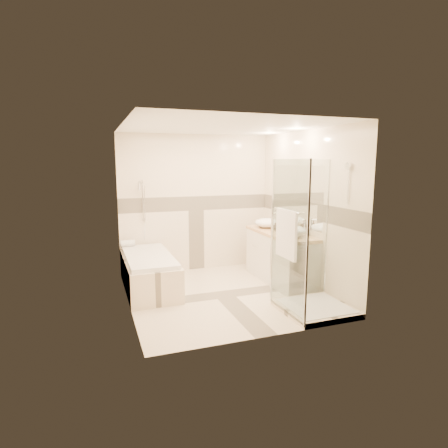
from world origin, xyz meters
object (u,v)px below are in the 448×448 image
object	(u,v)px
bathtub	(149,270)
amenity_bottle_b	(275,226)
vanity	(280,257)
amenity_bottle_a	(283,228)
vessel_sink_far	(292,231)
shower_enclosure	(306,275)
vessel_sink_near	(267,223)

from	to	relation	value
bathtub	amenity_bottle_b	world-z (taller)	amenity_bottle_b
vanity	amenity_bottle_b	bearing A→B (deg)	97.49
vanity	amenity_bottle_a	world-z (taller)	amenity_bottle_a
vessel_sink_far	amenity_bottle_b	xyz separation A→B (m)	(0.00, 0.56, -0.02)
shower_enclosure	vessel_sink_far	distance (m)	1.00
vessel_sink_near	amenity_bottle_a	xyz separation A→B (m)	(0.00, -0.62, 0.01)
vessel_sink_near	amenity_bottle_a	bearing A→B (deg)	-90.00
vanity	vessel_sink_near	bearing A→B (deg)	92.34
vanity	vessel_sink_far	bearing A→B (deg)	-92.80
vessel_sink_near	amenity_bottle_b	bearing A→B (deg)	-90.00
shower_enclosure	amenity_bottle_b	size ratio (longest dim) A/B	14.55
bathtub	vessel_sink_far	bearing A→B (deg)	-19.59
shower_enclosure	amenity_bottle_b	distance (m)	1.51
vanity	shower_enclosure	bearing A→B (deg)	-102.97
shower_enclosure	vessel_sink_far	bearing A→B (deg)	72.45
shower_enclosure	vanity	bearing A→B (deg)	77.03
shower_enclosure	amenity_bottle_a	bearing A→B (deg)	76.58
amenity_bottle_a	amenity_bottle_b	world-z (taller)	amenity_bottle_a
shower_enclosure	amenity_bottle_a	world-z (taller)	shower_enclosure
vessel_sink_near	amenity_bottle_b	xyz separation A→B (m)	(0.00, -0.34, -0.01)
bathtub	vessel_sink_far	size ratio (longest dim) A/B	3.83
bathtub	vessel_sink_near	bearing A→B (deg)	3.72
bathtub	amenity_bottle_a	xyz separation A→B (m)	(2.13, -0.48, 0.64)
vessel_sink_far	vanity	bearing A→B (deg)	87.20
vanity	amenity_bottle_b	distance (m)	0.52
vessel_sink_far	bathtub	bearing A→B (deg)	160.41
bathtub	vessel_sink_near	distance (m)	2.22
amenity_bottle_b	shower_enclosure	bearing A→B (deg)	-100.85
bathtub	shower_enclosure	size ratio (longest dim) A/B	0.83
vessel_sink_near	amenity_bottle_b	size ratio (longest dim) A/B	3.01
vanity	vessel_sink_near	xyz separation A→B (m)	(-0.02, 0.49, 0.51)
amenity_bottle_a	vessel_sink_far	bearing A→B (deg)	-90.00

